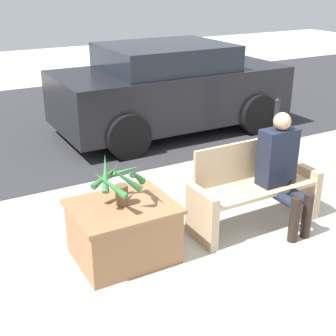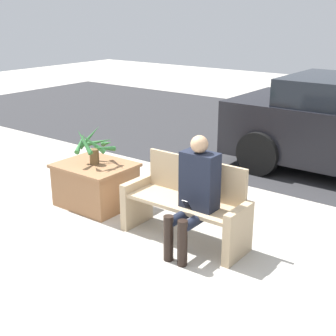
{
  "view_description": "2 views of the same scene",
  "coord_description": "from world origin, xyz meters",
  "px_view_note": "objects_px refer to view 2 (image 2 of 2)",
  "views": [
    {
      "loc": [
        -3.11,
        -2.71,
        2.57
      ],
      "look_at": [
        -1.0,
        1.06,
        0.78
      ],
      "focal_mm": 50.0,
      "sensor_mm": 36.0,
      "label": 1
    },
    {
      "loc": [
        2.67,
        -3.11,
        2.47
      ],
      "look_at": [
        -0.46,
        1.02,
        0.71
      ],
      "focal_mm": 50.0,
      "sensor_mm": 36.0,
      "label": 2
    }
  ],
  "objects_px": {
    "bench": "(187,204)",
    "person_seated": "(195,191)",
    "planter_box": "(96,183)",
    "potted_plant": "(94,145)"
  },
  "relations": [
    {
      "from": "planter_box",
      "to": "bench",
      "type": "bearing_deg",
      "value": -2.52
    },
    {
      "from": "bench",
      "to": "person_seated",
      "type": "distance_m",
      "value": 0.39
    },
    {
      "from": "bench",
      "to": "potted_plant",
      "type": "xyz_separation_m",
      "value": [
        -1.51,
        0.07,
        0.4
      ]
    },
    {
      "from": "person_seated",
      "to": "potted_plant",
      "type": "bearing_deg",
      "value": 171.89
    },
    {
      "from": "planter_box",
      "to": "person_seated",
      "type": "bearing_deg",
      "value": -8.0
    },
    {
      "from": "planter_box",
      "to": "potted_plant",
      "type": "xyz_separation_m",
      "value": [
        -0.0,
        0.0,
        0.52
      ]
    },
    {
      "from": "potted_plant",
      "to": "person_seated",
      "type": "bearing_deg",
      "value": -8.11
    },
    {
      "from": "bench",
      "to": "person_seated",
      "type": "bearing_deg",
      "value": -38.1
    },
    {
      "from": "bench",
      "to": "person_seated",
      "type": "height_order",
      "value": "person_seated"
    },
    {
      "from": "bench",
      "to": "potted_plant",
      "type": "bearing_deg",
      "value": 177.34
    }
  ]
}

